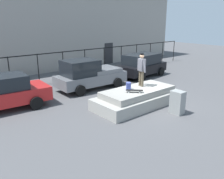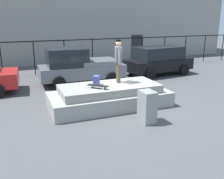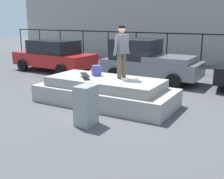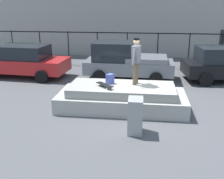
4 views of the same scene
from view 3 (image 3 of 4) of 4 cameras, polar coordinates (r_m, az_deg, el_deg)
name	(u,v)px [view 3 (image 3 of 4)]	position (r m, az deg, el deg)	size (l,w,h in m)	color
ground_plane	(122,106)	(9.51, 1.95, -3.21)	(60.00, 60.00, 0.00)	#4C4C4F
concrete_ledge	(105,92)	(9.63, -1.41, -0.49)	(4.70, 2.06, 0.88)	#9E9B93
skateboarder	(122,49)	(9.37, 1.94, 8.11)	(0.34, 0.76, 1.70)	brown
skateboard	(85,75)	(9.57, -5.42, 2.89)	(0.71, 0.71, 0.12)	black
backpack	(97,71)	(9.92, -3.09, 3.80)	(0.28, 0.20, 0.36)	#3F4C99
car_red_sedan_near	(54,55)	(15.84, -11.50, 6.66)	(4.70, 2.38, 1.67)	#B21E1E
car_grey_pickup_mid	(148,61)	(13.18, 7.10, 5.68)	(4.50, 2.11, 1.89)	slate
utility_box	(86,105)	(7.72, -5.18, -3.16)	(0.44, 0.60, 1.09)	gray
fence_row	(184,46)	(15.66, 14.12, 8.39)	(24.06, 0.06, 2.06)	black
warehouse_building	(212,9)	(21.81, 19.22, 14.85)	(29.37, 6.94, 6.79)	gray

